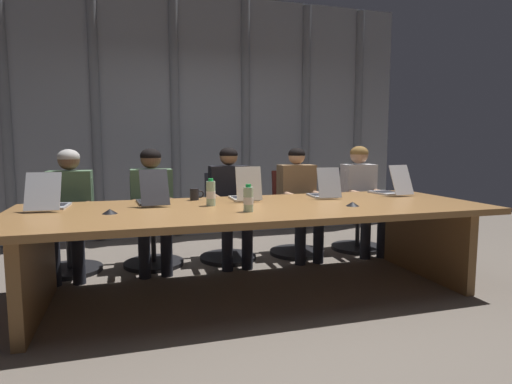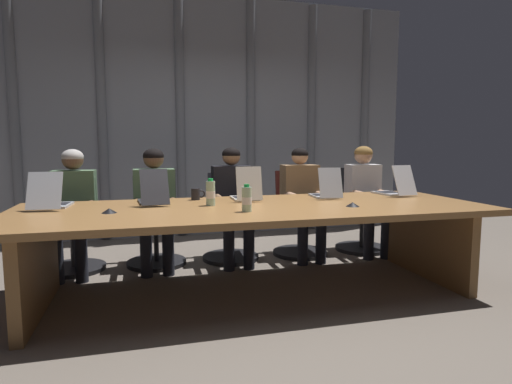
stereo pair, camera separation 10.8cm
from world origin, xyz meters
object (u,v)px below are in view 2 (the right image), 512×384
person_left_end (73,203)px  person_center (233,198)px  office_chair_left_end (72,234)px  conference_mic_middle (109,211)px  office_chair_right_end (359,219)px  person_right_mid (302,196)px  water_bottle_secondary (247,199)px  person_right_end (366,192)px  laptop_left_end (51,201)px  coffee_mug_near (196,194)px  laptop_left_mid (153,197)px  laptop_right_end (394,189)px  person_left_mid (155,200)px  office_chair_center (230,226)px  conference_mic_left_side (353,204)px  office_chair_left_mid (156,228)px  laptop_center (246,194)px  office_chair_right_mid (299,223)px  laptop_right_mid (326,192)px  water_bottle_primary (211,193)px

person_left_end → person_center: size_ratio=0.99×
office_chair_left_end → conference_mic_middle: bearing=12.5°
office_chair_right_end → person_right_mid: person_right_mid is taller
person_right_mid → office_chair_left_end: bearing=-93.4°
water_bottle_secondary → office_chair_right_end: bearing=39.1°
office_chair_right_end → person_right_end: size_ratio=0.79×
laptop_left_end → person_right_mid: size_ratio=0.39×
coffee_mug_near → conference_mic_middle: coffee_mug_near is taller
laptop_left_mid → conference_mic_middle: laptop_left_mid is taller
laptop_right_end → person_left_mid: size_ratio=0.39×
laptop_left_end → office_chair_center: bearing=-59.3°
water_bottle_secondary → conference_mic_left_side: size_ratio=1.87×
office_chair_left_mid → person_center: size_ratio=0.82×
person_right_mid → water_bottle_secondary: size_ratio=5.77×
laptop_center → office_chair_left_end: 1.80m
office_chair_left_mid → person_left_mid: bearing=0.0°
coffee_mug_near → office_chair_right_end: bearing=17.1°
laptop_left_end → office_chair_right_mid: laptop_left_end is taller
office_chair_left_mid → office_chair_right_mid: 1.57m
laptop_left_end → office_chair_left_end: bearing=2.8°
laptop_right_mid → person_left_end: (-2.30, 0.62, -0.11)m
water_bottle_secondary → office_chair_left_end: bearing=136.2°
laptop_center → water_bottle_secondary: (-0.15, -0.63, 0.03)m
office_chair_right_mid → laptop_center: bearing=-45.0°
laptop_left_end → office_chair_left_end: 0.91m
laptop_left_end → conference_mic_left_side: size_ratio=4.21×
office_chair_left_mid → person_center: 0.86m
office_chair_left_mid → coffee_mug_near: bearing=31.8°
laptop_right_end → office_chair_left_mid: bearing=65.9°
laptop_left_end → laptop_left_mid: 0.78m
laptop_center → office_chair_left_mid: bearing=47.4°
office_chair_left_end → person_left_end: person_left_end is taller
laptop_left_end → person_left_end: bearing=-1.3°
laptop_right_end → person_left_end: 3.10m
office_chair_center → water_bottle_primary: 1.16m
water_bottle_secondary → person_right_mid: bearing=53.2°
laptop_center → office_chair_right_mid: (0.79, 0.75, -0.44)m
laptop_center → person_left_end: bearing=70.3°
coffee_mug_near → conference_mic_left_side: (1.17, -0.73, -0.04)m
office_chair_right_end → conference_mic_middle: bearing=-72.0°
person_left_mid → person_right_end: bearing=89.6°
person_right_mid → laptop_left_mid: bearing=-68.6°
laptop_left_end → water_bottle_secondary: laptop_left_end is taller
office_chair_right_mid → person_right_mid: person_right_mid is taller
laptop_right_end → office_chair_right_end: size_ratio=0.48×
office_chair_left_end → person_left_end: size_ratio=0.78×
person_left_end → laptop_left_mid: bearing=51.5°
laptop_left_end → person_left_end: 0.65m
laptop_right_mid → person_center: size_ratio=0.34×
laptop_left_end → conference_mic_left_side: (2.34, -0.55, -0.04)m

